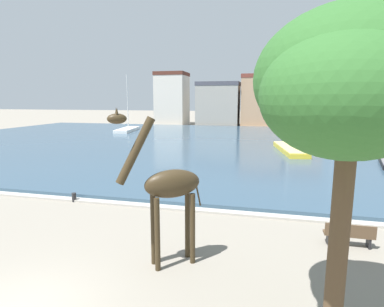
# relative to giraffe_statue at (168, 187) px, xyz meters

# --- Properties ---
(harbor_water) EXTENTS (81.73, 48.96, 0.31)m
(harbor_water) POSITION_rel_giraffe_statue_xyz_m (-3.07, 29.99, -2.58)
(harbor_water) COLOR #334C60
(harbor_water) RESTS_ON ground
(quay_edge_coping) EXTENTS (81.73, 0.50, 0.12)m
(quay_edge_coping) POSITION_rel_giraffe_statue_xyz_m (-3.07, 5.26, -2.67)
(quay_edge_coping) COLOR #ADA89E
(quay_edge_coping) RESTS_ON ground
(giraffe_statue) EXTENTS (2.71, 2.18, 5.35)m
(giraffe_statue) POSITION_rel_giraffe_statue_xyz_m (0.00, 0.00, 0.00)
(giraffe_statue) COLOR #382B19
(giraffe_statue) RESTS_ON ground
(sailboat_white) EXTENTS (3.62, 9.86, 9.71)m
(sailboat_white) POSITION_rel_giraffe_statue_xyz_m (-20.17, 40.41, -2.31)
(sailboat_white) COLOR white
(sailboat_white) RESTS_ON ground
(sailboat_yellow) EXTENTS (3.28, 9.89, 6.66)m
(sailboat_yellow) POSITION_rel_giraffe_statue_xyz_m (5.38, 24.56, -2.31)
(sailboat_yellow) COLOR gold
(sailboat_yellow) RESTS_ON ground
(sailboat_red) EXTENTS (3.06, 9.20, 9.66)m
(sailboat_red) POSITION_rel_giraffe_statue_xyz_m (11.38, 32.29, -2.32)
(sailboat_red) COLOR red
(sailboat_red) RESTS_ON ground
(shade_tree) EXTENTS (4.27, 4.40, 7.44)m
(shade_tree) POSITION_rel_giraffe_statue_xyz_m (4.73, -2.57, 3.13)
(shade_tree) COLOR brown
(shade_tree) RESTS_ON ground
(mooring_bollard) EXTENTS (0.24, 0.24, 0.50)m
(mooring_bollard) POSITION_rel_giraffe_statue_xyz_m (-7.13, 5.11, -2.48)
(mooring_bollard) COLOR #232326
(mooring_bollard) RESTS_ON ground
(park_bench) EXTENTS (1.80, 0.44, 0.92)m
(park_bench) POSITION_rel_giraffe_statue_xyz_m (6.32, 2.87, -2.24)
(park_bench) COLOR brown
(park_bench) RESTS_ON ground
(townhouse_narrow_midrow) EXTENTS (6.73, 6.72, 11.64)m
(townhouse_narrow_midrow) POSITION_rel_giraffe_statue_xyz_m (-18.07, 59.26, 3.10)
(townhouse_narrow_midrow) COLOR beige
(townhouse_narrow_midrow) RESTS_ON ground
(townhouse_tall_gabled) EXTENTS (9.07, 6.32, 9.31)m
(townhouse_tall_gabled) POSITION_rel_giraffe_statue_xyz_m (-7.32, 58.14, 1.94)
(townhouse_tall_gabled) COLOR gray
(townhouse_tall_gabled) RESTS_ON ground
(townhouse_wide_warehouse) EXTENTS (8.81, 6.18, 10.79)m
(townhouse_wide_warehouse) POSITION_rel_giraffe_statue_xyz_m (2.01, 58.76, 2.68)
(townhouse_wide_warehouse) COLOR tan
(townhouse_wide_warehouse) RESTS_ON ground
(townhouse_corner_house) EXTENTS (8.16, 5.28, 10.46)m
(townhouse_corner_house) POSITION_rel_giraffe_statue_xyz_m (10.28, 59.09, 2.51)
(townhouse_corner_house) COLOR tan
(townhouse_corner_house) RESTS_ON ground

